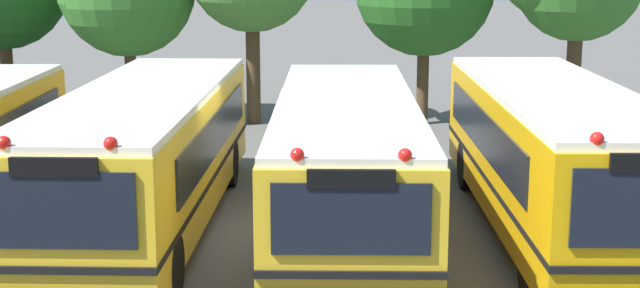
# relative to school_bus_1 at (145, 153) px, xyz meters

# --- Properties ---
(ground_plane) EXTENTS (160.00, 160.00, 0.00)m
(ground_plane) POSITION_rel_school_bus_1_xyz_m (1.77, -0.13, -1.40)
(ground_plane) COLOR #595651
(school_bus_1) EXTENTS (2.57, 10.06, 2.65)m
(school_bus_1) POSITION_rel_school_bus_1_xyz_m (0.00, 0.00, 0.00)
(school_bus_1) COLOR yellow
(school_bus_1) RESTS_ON ground_plane
(school_bus_2) EXTENTS (2.56, 10.07, 2.51)m
(school_bus_2) POSITION_rel_school_bus_1_xyz_m (3.57, 0.05, -0.07)
(school_bus_2) COLOR yellow
(school_bus_2) RESTS_ON ground_plane
(school_bus_3) EXTENTS (2.59, 9.83, 2.71)m
(school_bus_3) POSITION_rel_school_bus_1_xyz_m (7.22, 0.02, 0.03)
(school_bus_3) COLOR #EAA80C
(school_bus_3) RESTS_ON ground_plane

